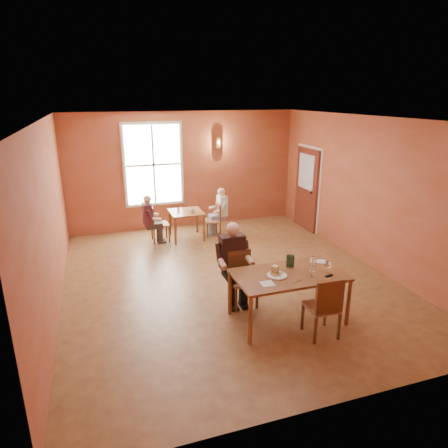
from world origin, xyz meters
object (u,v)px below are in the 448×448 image
object	(u,v)px
chair_diner_main	(243,280)
diner_white	(213,214)
chair_diner_white	(212,220)
second_table	(187,225)
diner_maroon	(158,219)
main_table	(288,297)
diner_main	(244,269)
chair_diner_maroon	(160,224)
chair_empty	(322,306)

from	to	relation	value
chair_diner_main	diner_white	size ratio (longest dim) A/B	0.80
chair_diner_white	diner_white	world-z (taller)	diner_white
second_table	diner_white	bearing A→B (deg)	0.00
chair_diner_white	diner_white	bearing A→B (deg)	-90.00
diner_white	diner_maroon	world-z (taller)	diner_white
chair_diner_main	diner_maroon	xyz separation A→B (m)	(-0.82, 3.51, 0.11)
main_table	diner_maroon	bearing A→B (deg)	107.56
diner_main	chair_diner_maroon	distance (m)	3.63
main_table	chair_diner_main	bearing A→B (deg)	127.57
chair_empty	second_table	bearing A→B (deg)	102.42
chair_empty	chair_diner_maroon	world-z (taller)	chair_empty
diner_maroon	second_table	bearing A→B (deg)	90.00
chair_diner_white	chair_diner_maroon	world-z (taller)	chair_diner_maroon
diner_main	diner_maroon	size ratio (longest dim) A/B	1.18
main_table	diner_white	bearing A→B (deg)	89.39
chair_diner_main	second_table	xyz separation A→B (m)	(-0.14, 3.51, -0.12)
second_table	diner_maroon	distance (m)	0.72
diner_main	second_table	distance (m)	3.56
diner_white	chair_diner_maroon	xyz separation A→B (m)	(-1.33, 0.00, -0.13)
chair_diner_white	diner_maroon	world-z (taller)	diner_maroon
chair_empty	diner_white	bearing A→B (deg)	94.25
second_table	diner_white	distance (m)	0.72
diner_main	second_table	bearing A→B (deg)	-87.80
chair_diner_maroon	chair_empty	bearing A→B (deg)	18.38
chair_empty	diner_main	bearing A→B (deg)	125.36
diner_main	chair_diner_maroon	xyz separation A→B (m)	(-0.79, 3.54, -0.23)
chair_empty	diner_white	world-z (taller)	diner_white
chair_empty	second_table	world-z (taller)	chair_empty
diner_main	chair_diner_white	xyz separation A→B (m)	(0.51, 3.54, -0.26)
chair_diner_white	diner_main	bearing A→B (deg)	171.73
second_table	diner_white	size ratio (longest dim) A/B	0.68
main_table	diner_main	distance (m)	0.84
main_table	diner_main	bearing A→B (deg)	128.88
chair_diner_main	chair_empty	bearing A→B (deg)	123.21
diner_main	chair_empty	bearing A→B (deg)	123.89
main_table	chair_diner_white	size ratio (longest dim) A/B	2.05
second_table	diner_main	bearing A→B (deg)	-87.80
chair_diner_maroon	diner_main	bearing A→B (deg)	12.52
chair_diner_main	second_table	distance (m)	3.51
diner_white	main_table	bearing A→B (deg)	179.39
chair_empty	chair_diner_maroon	xyz separation A→B (m)	(-1.56, 4.69, -0.03)
diner_main	chair_empty	world-z (taller)	diner_main
main_table	chair_diner_maroon	world-z (taller)	chair_diner_maroon
diner_main	diner_maroon	bearing A→B (deg)	-77.02
diner_main	second_table	size ratio (longest dim) A/B	1.73
chair_diner_maroon	diner_white	bearing A→B (deg)	90.00
diner_maroon	chair_diner_white	bearing A→B (deg)	90.00
diner_white	chair_diner_maroon	bearing A→B (deg)	90.00
main_table	diner_white	distance (m)	4.16
chair_empty	chair_diner_maroon	size ratio (longest dim) A/B	1.08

